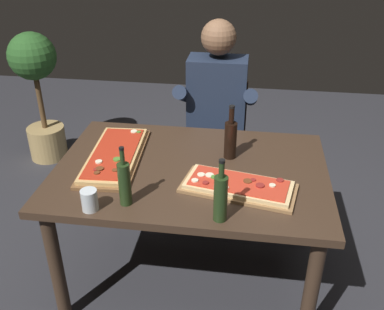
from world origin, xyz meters
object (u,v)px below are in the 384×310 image
(pizza_rectangular_left, at_px, (115,155))
(potted_plant_corner, at_px, (38,88))
(dining_table, at_px, (191,184))
(wine_bottle_dark, at_px, (125,183))
(seated_diner, at_px, (216,112))
(vinegar_bottle_green, at_px, (221,197))
(diner_chair, at_px, (217,138))
(tumbler_near_camera, at_px, (89,200))
(pizza_rectangular_front, at_px, (238,186))
(oil_bottle_amber, at_px, (230,138))

(pizza_rectangular_left, relative_size, potted_plant_corner, 0.60)
(dining_table, bearing_deg, pizza_rectangular_left, 174.42)
(wine_bottle_dark, height_order, seated_diner, seated_diner)
(vinegar_bottle_green, bearing_deg, dining_table, 114.71)
(diner_chair, bearing_deg, tumbler_near_camera, -109.60)
(pizza_rectangular_front, xyz_separation_m, tumbler_near_camera, (-0.64, -0.25, 0.03))
(tumbler_near_camera, relative_size, diner_chair, 0.11)
(pizza_rectangular_front, xyz_separation_m, pizza_rectangular_left, (-0.67, 0.21, 0.00))
(pizza_rectangular_left, xyz_separation_m, diner_chair, (0.48, 0.81, -0.27))
(dining_table, relative_size, pizza_rectangular_front, 2.44)
(diner_chair, bearing_deg, pizza_rectangular_front, -79.39)
(vinegar_bottle_green, bearing_deg, pizza_rectangular_left, 143.57)
(oil_bottle_amber, bearing_deg, potted_plant_corner, 146.02)
(pizza_rectangular_left, xyz_separation_m, wine_bottle_dark, (0.17, -0.39, 0.09))
(dining_table, distance_m, vinegar_bottle_green, 0.49)
(potted_plant_corner, bearing_deg, wine_bottle_dark, -53.11)
(diner_chair, bearing_deg, pizza_rectangular_left, -120.38)
(pizza_rectangular_left, height_order, seated_diner, seated_diner)
(pizza_rectangular_left, bearing_deg, seated_diner, 55.49)
(wine_bottle_dark, bearing_deg, potted_plant_corner, 126.89)
(dining_table, xyz_separation_m, tumbler_near_camera, (-0.39, -0.41, 0.14))
(wine_bottle_dark, relative_size, vinegar_bottle_green, 0.98)
(wine_bottle_dark, distance_m, oil_bottle_amber, 0.66)
(diner_chair, bearing_deg, wine_bottle_dark, -104.34)
(potted_plant_corner, bearing_deg, oil_bottle_amber, -33.98)
(diner_chair, bearing_deg, seated_diner, -90.00)
(diner_chair, bearing_deg, potted_plant_corner, 165.49)
(pizza_rectangular_left, xyz_separation_m, vinegar_bottle_green, (0.60, -0.44, 0.10))
(vinegar_bottle_green, xyz_separation_m, tumbler_near_camera, (-0.58, -0.01, -0.07))
(tumbler_near_camera, bearing_deg, seated_diner, 68.53)
(seated_diner, distance_m, potted_plant_corner, 1.59)
(potted_plant_corner, bearing_deg, dining_table, -40.84)
(pizza_rectangular_front, relative_size, pizza_rectangular_left, 0.88)
(wine_bottle_dark, height_order, vinegar_bottle_green, vinegar_bottle_green)
(wine_bottle_dark, distance_m, seated_diner, 1.13)
(dining_table, distance_m, pizza_rectangular_left, 0.43)
(pizza_rectangular_left, distance_m, potted_plant_corner, 1.58)
(vinegar_bottle_green, height_order, seated_diner, seated_diner)
(pizza_rectangular_front, relative_size, potted_plant_corner, 0.53)
(pizza_rectangular_left, bearing_deg, tumbler_near_camera, -86.76)
(dining_table, height_order, seated_diner, seated_diner)
(potted_plant_corner, bearing_deg, pizza_rectangular_left, -49.62)
(vinegar_bottle_green, bearing_deg, wine_bottle_dark, 172.55)
(oil_bottle_amber, distance_m, diner_chair, 0.81)
(dining_table, height_order, oil_bottle_amber, oil_bottle_amber)
(oil_bottle_amber, height_order, seated_diner, seated_diner)
(pizza_rectangular_front, bearing_deg, vinegar_bottle_green, -105.85)
(diner_chair, distance_m, seated_diner, 0.28)
(tumbler_near_camera, height_order, potted_plant_corner, potted_plant_corner)
(pizza_rectangular_front, xyz_separation_m, seated_diner, (-0.19, 0.90, -0.02))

